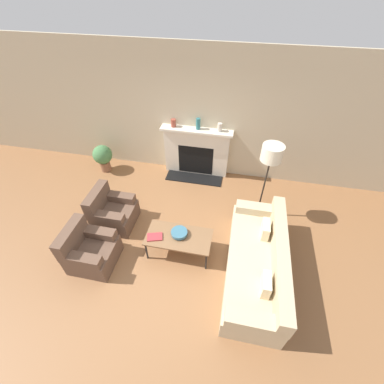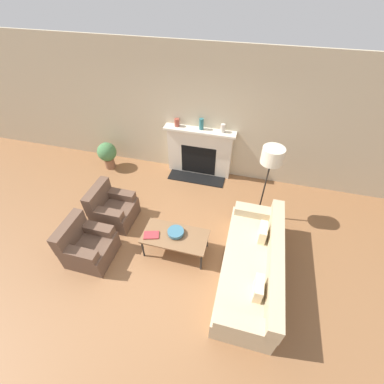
{
  "view_description": "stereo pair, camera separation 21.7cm",
  "coord_description": "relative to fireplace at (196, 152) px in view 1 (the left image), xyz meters",
  "views": [
    {
      "loc": [
        0.97,
        -2.52,
        4.01
      ],
      "look_at": [
        0.2,
        1.26,
        0.45
      ],
      "focal_mm": 24.0,
      "sensor_mm": 36.0,
      "label": 1
    },
    {
      "loc": [
        1.18,
        -2.47,
        4.01
      ],
      "look_at": [
        0.2,
        1.26,
        0.45
      ],
      "focal_mm": 24.0,
      "sensor_mm": 36.0,
      "label": 2
    }
  ],
  "objects": [
    {
      "name": "floor_lamp",
      "position": [
        1.53,
        -1.15,
        0.78
      ],
      "size": [
        0.39,
        0.39,
        1.67
      ],
      "color": "black",
      "rests_on": "ground_plane"
    },
    {
      "name": "book",
      "position": [
        -0.25,
        -2.5,
        -0.12
      ],
      "size": [
        0.3,
        0.23,
        0.02
      ],
      "rotation": [
        0.0,
        0.0,
        0.3
      ],
      "color": "#9E2D33",
      "rests_on": "coffee_table"
    },
    {
      "name": "armchair_near",
      "position": [
        -1.31,
        -2.88,
        -0.28
      ],
      "size": [
        0.75,
        0.72,
        0.8
      ],
      "rotation": [
        0.0,
        0.0,
        1.57
      ],
      "color": "brown",
      "rests_on": "ground_plane"
    },
    {
      "name": "bowl",
      "position": [
        0.15,
        -2.36,
        -0.08
      ],
      "size": [
        0.29,
        0.29,
        0.08
      ],
      "color": "#38667A",
      "rests_on": "coffee_table"
    },
    {
      "name": "coffee_table",
      "position": [
        0.15,
        -2.4,
        -0.17
      ],
      "size": [
        1.14,
        0.57,
        0.45
      ],
      "color": "brown",
      "rests_on": "ground_plane"
    },
    {
      "name": "mantel_vase_left",
      "position": [
        -0.53,
        0.01,
        0.7
      ],
      "size": [
        0.11,
        0.11,
        0.17
      ],
      "color": "brown",
      "rests_on": "fireplace"
    },
    {
      "name": "couch",
      "position": [
        1.52,
        -2.55,
        -0.29
      ],
      "size": [
        0.88,
        2.28,
        0.79
      ],
      "rotation": [
        0.0,
        0.0,
        -1.57
      ],
      "color": "tan",
      "rests_on": "ground_plane"
    },
    {
      "name": "potted_plant",
      "position": [
        -2.25,
        -0.38,
        -0.16
      ],
      "size": [
        0.46,
        0.46,
        0.7
      ],
      "color": "brown",
      "rests_on": "ground_plane"
    },
    {
      "name": "armchair_far",
      "position": [
        -1.31,
        -1.97,
        -0.28
      ],
      "size": [
        0.75,
        0.72,
        0.8
      ],
      "rotation": [
        0.0,
        0.0,
        1.57
      ],
      "color": "brown",
      "rests_on": "ground_plane"
    },
    {
      "name": "ground_plane",
      "position": [
        -0.05,
        -2.51,
        -0.58
      ],
      "size": [
        18.0,
        18.0,
        0.0
      ],
      "primitive_type": "plane",
      "color": "brown"
    },
    {
      "name": "mantel_vase_center_left",
      "position": [
        0.03,
        0.01,
        0.74
      ],
      "size": [
        0.1,
        0.1,
        0.25
      ],
      "color": "#28666B",
      "rests_on": "fireplace"
    },
    {
      "name": "fireplace",
      "position": [
        0.0,
        0.0,
        0.0
      ],
      "size": [
        1.63,
        0.59,
        1.19
      ],
      "color": "beige",
      "rests_on": "ground_plane"
    },
    {
      "name": "mantel_vase_center_right",
      "position": [
        0.5,
        0.01,
        0.7
      ],
      "size": [
        0.1,
        0.1,
        0.18
      ],
      "color": "beige",
      "rests_on": "fireplace"
    },
    {
      "name": "wall_back",
      "position": [
        -0.05,
        0.14,
        0.87
      ],
      "size": [
        18.0,
        0.06,
        2.9
      ],
      "color": "#BCAD8E",
      "rests_on": "ground_plane"
    }
  ]
}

